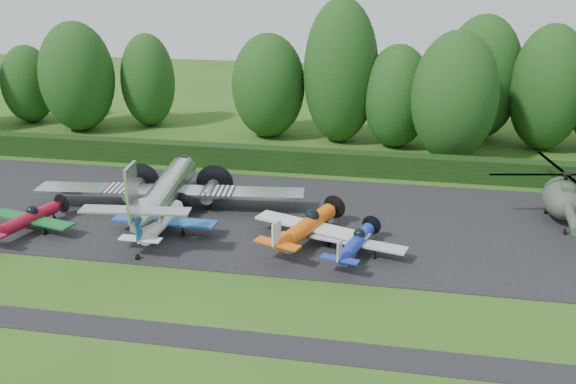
% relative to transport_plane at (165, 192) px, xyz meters
% --- Properties ---
extents(ground, '(160.00, 160.00, 0.00)m').
position_rel_transport_plane_xyz_m(ground, '(5.25, -9.10, -1.81)').
color(ground, '#265518').
rests_on(ground, ground).
extents(apron, '(70.00, 18.00, 0.01)m').
position_rel_transport_plane_xyz_m(apron, '(5.25, 0.90, -1.81)').
color(apron, black).
rests_on(apron, ground).
extents(taxiway_verge, '(70.00, 2.00, 0.00)m').
position_rel_transport_plane_xyz_m(taxiway_verge, '(5.25, -15.10, -1.81)').
color(taxiway_verge, black).
rests_on(taxiway_verge, ground).
extents(hedgerow, '(90.00, 1.60, 2.00)m').
position_rel_transport_plane_xyz_m(hedgerow, '(5.25, 11.90, -1.81)').
color(hedgerow, black).
rests_on(hedgerow, ground).
extents(transport_plane, '(20.24, 15.52, 6.49)m').
position_rel_transport_plane_xyz_m(transport_plane, '(0.00, 0.00, 0.00)').
color(transport_plane, silver).
rests_on(transport_plane, ground).
extents(light_plane_red, '(6.66, 7.01, 2.56)m').
position_rel_transport_plane_xyz_m(light_plane_red, '(-8.17, -4.96, -0.74)').
color(light_plane_red, maroon).
rests_on(light_plane_red, ground).
extents(light_plane_white, '(7.27, 7.64, 2.79)m').
position_rel_transport_plane_xyz_m(light_plane_white, '(1.16, -3.76, -0.65)').
color(light_plane_white, white).
rests_on(light_plane_white, ground).
extents(light_plane_orange, '(8.02, 8.43, 3.08)m').
position_rel_transport_plane_xyz_m(light_plane_orange, '(11.05, -3.03, -0.53)').
color(light_plane_orange, orange).
rests_on(light_plane_orange, ground).
extents(light_plane_blue, '(6.29, 6.62, 2.42)m').
position_rel_transport_plane_xyz_m(light_plane_blue, '(14.42, -4.47, -0.80)').
color(light_plane_blue, '#1C31AC').
rests_on(light_plane_blue, ground).
extents(helicopter, '(10.96, 12.83, 3.53)m').
position_rel_transport_plane_xyz_m(helicopter, '(28.55, 4.48, 0.09)').
color(helicopter, '#3A4636').
rests_on(helicopter, ground).
extents(tree_0, '(7.56, 7.56, 10.74)m').
position_rel_transport_plane_xyz_m(tree_0, '(2.88, 22.69, 3.55)').
color(tree_0, black).
rests_on(tree_0, ground).
extents(tree_1, '(5.85, 5.85, 8.74)m').
position_rel_transport_plane_xyz_m(tree_1, '(-25.04, 23.64, 2.55)').
color(tree_1, black).
rests_on(tree_1, ground).
extents(tree_2, '(7.82, 7.82, 11.97)m').
position_rel_transport_plane_xyz_m(tree_2, '(21.27, 17.65, 4.17)').
color(tree_2, black).
rests_on(tree_2, ground).
extents(tree_4, '(7.89, 7.89, 11.66)m').
position_rel_transport_plane_xyz_m(tree_4, '(-17.72, 21.41, 4.01)').
color(tree_4, black).
rests_on(tree_4, ground).
extents(tree_6, '(6.63, 6.63, 10.15)m').
position_rel_transport_plane_xyz_m(tree_6, '(16.08, 21.29, 3.25)').
color(tree_6, black).
rests_on(tree_6, ground).
extents(tree_8, '(5.91, 5.91, 10.19)m').
position_rel_transport_plane_xyz_m(tree_8, '(-11.09, 24.61, 3.27)').
color(tree_8, black).
rests_on(tree_8, ground).
extents(tree_9, '(7.45, 7.45, 14.38)m').
position_rel_transport_plane_xyz_m(tree_9, '(10.38, 22.17, 5.37)').
color(tree_9, black).
rests_on(tree_9, ground).
extents(tree_10, '(7.19, 7.19, 12.17)m').
position_rel_transport_plane_xyz_m(tree_10, '(30.28, 23.03, 4.26)').
color(tree_10, black).
rests_on(tree_10, ground).
extents(tree_11, '(8.08, 8.08, 12.67)m').
position_rel_transport_plane_xyz_m(tree_11, '(24.31, 25.85, 4.52)').
color(tree_11, black).
rests_on(tree_11, ground).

